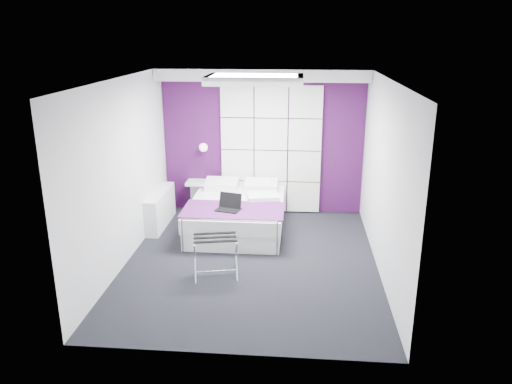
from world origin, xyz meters
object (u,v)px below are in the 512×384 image
(bed, at_px, (237,214))
(laptop, at_px, (228,206))
(radiator, at_px, (160,209))
(wall_lamp, at_px, (204,147))
(luggage_rack, at_px, (216,256))
(nightstand, at_px, (200,182))

(bed, xyz_separation_m, laptop, (-0.07, -0.47, 0.31))
(radiator, bearing_deg, wall_lamp, 49.90)
(wall_lamp, distance_m, luggage_rack, 2.76)
(nightstand, bearing_deg, bed, -46.57)
(wall_lamp, xyz_separation_m, nightstand, (-0.09, -0.04, -0.65))
(bed, bearing_deg, laptop, -98.95)
(laptop, bearing_deg, luggage_rack, -75.61)
(nightstand, xyz_separation_m, laptop, (0.72, -1.31, 0.03))
(radiator, xyz_separation_m, nightstand, (0.55, 0.72, 0.27))
(wall_lamp, height_order, laptop, wall_lamp)
(radiator, distance_m, laptop, 1.43)
(wall_lamp, relative_size, laptop, 0.41)
(radiator, xyz_separation_m, bed, (1.34, -0.12, -0.02))
(nightstand, xyz_separation_m, luggage_rack, (0.70, -2.49, -0.28))
(nightstand, bearing_deg, laptop, -61.33)
(radiator, bearing_deg, nightstand, 52.70)
(luggage_rack, height_order, laptop, laptop)
(wall_lamp, xyz_separation_m, laptop, (0.62, -1.35, -0.62))
(laptop, bearing_deg, nightstand, 133.88)
(wall_lamp, bearing_deg, luggage_rack, -76.48)
(radiator, bearing_deg, bed, -4.93)
(nightstand, distance_m, luggage_rack, 2.60)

